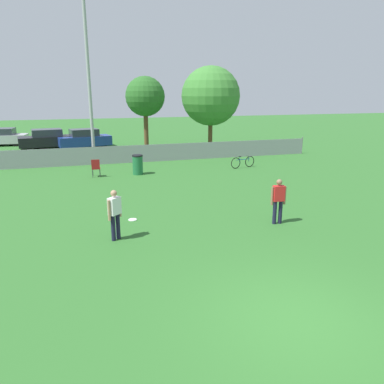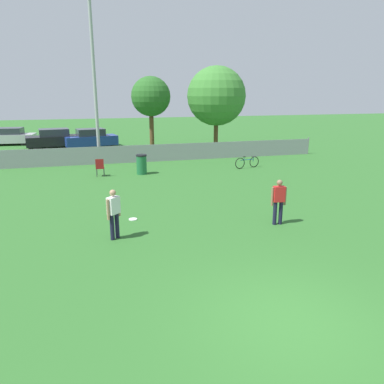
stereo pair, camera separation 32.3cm
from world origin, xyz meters
name	(u,v)px [view 2 (the right image)]	position (x,y,z in m)	size (l,w,h in m)	color
ground_plane	(291,324)	(0.00, 0.00, 0.00)	(120.00, 120.00, 0.00)	#2D6628
fence_backline	(146,153)	(0.00, 18.00, 0.55)	(23.57, 0.07, 1.21)	gray
light_pole	(93,64)	(-2.88, 18.72, 5.95)	(0.90, 0.36, 10.31)	#9E9EA3
tree_near_pole	(151,97)	(1.04, 21.70, 4.00)	(2.81, 2.81, 5.44)	brown
tree_far_right	(216,96)	(5.82, 21.18, 4.05)	(4.31, 4.31, 6.21)	brown
player_receiver_white	(114,211)	(-2.94, 5.36, 0.88)	(0.43, 0.41, 1.55)	#191933
player_thrower_red	(279,199)	(2.47, 5.18, 0.88)	(0.53, 0.25, 1.55)	#191933
frisbee_disc	(133,219)	(-2.20, 6.99, 0.01)	(0.30, 0.30, 0.03)	white
folding_chair_sideline	(100,167)	(-3.01, 14.42, 0.54)	(0.47, 0.47, 0.95)	#333338
bicycle_sideline	(247,162)	(5.43, 14.42, 0.34)	(1.65, 0.50, 0.71)	black
trash_bin	(142,164)	(-0.80, 14.43, 0.54)	(0.58, 0.58, 1.07)	#1E6638
parked_car_silver	(10,137)	(-9.83, 29.12, 0.69)	(4.12, 2.17, 1.43)	black
parked_car_dark	(54,139)	(-6.06, 26.24, 0.73)	(4.48, 2.35, 1.51)	black
parked_car_blue	(91,139)	(-3.25, 25.71, 0.70)	(4.30, 2.47, 1.49)	black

